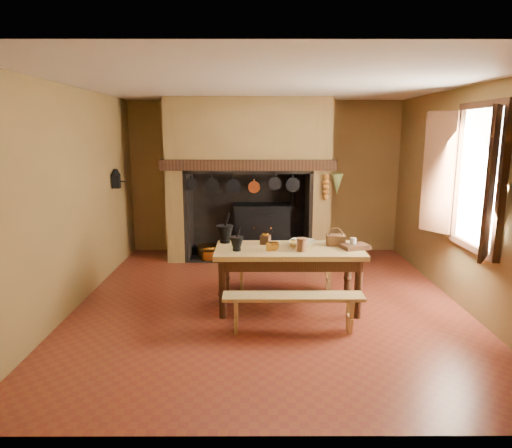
{
  "coord_description": "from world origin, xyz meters",
  "views": [
    {
      "loc": [
        -0.19,
        -5.77,
        2.23
      ],
      "look_at": [
        -0.17,
        0.3,
        1.0
      ],
      "focal_mm": 32.0,
      "sensor_mm": 36.0,
      "label": 1
    }
  ],
  "objects_px": {
    "coffee_grinder": "(265,239)",
    "work_table": "(289,258)",
    "bench_front": "(293,304)",
    "mixing_bowl": "(302,243)",
    "wicker_basket": "(336,239)",
    "iron_range": "(263,228)"
  },
  "relations": [
    {
      "from": "coffee_grinder",
      "to": "work_table",
      "type": "bearing_deg",
      "value": -17.77
    },
    {
      "from": "work_table",
      "to": "bench_front",
      "type": "bearing_deg",
      "value": -90.0
    },
    {
      "from": "mixing_bowl",
      "to": "bench_front",
      "type": "bearing_deg",
      "value": -102.0
    },
    {
      "from": "work_table",
      "to": "wicker_basket",
      "type": "relative_size",
      "value": 7.46
    },
    {
      "from": "coffee_grinder",
      "to": "wicker_basket",
      "type": "bearing_deg",
      "value": 14.83
    },
    {
      "from": "coffee_grinder",
      "to": "mixing_bowl",
      "type": "xyz_separation_m",
      "value": [
        0.46,
        -0.12,
        -0.03
      ]
    },
    {
      "from": "coffee_grinder",
      "to": "mixing_bowl",
      "type": "relative_size",
      "value": 0.57
    },
    {
      "from": "mixing_bowl",
      "to": "wicker_basket",
      "type": "height_order",
      "value": "wicker_basket"
    },
    {
      "from": "work_table",
      "to": "mixing_bowl",
      "type": "bearing_deg",
      "value": 26.73
    },
    {
      "from": "work_table",
      "to": "bench_front",
      "type": "distance_m",
      "value": 0.79
    },
    {
      "from": "work_table",
      "to": "wicker_basket",
      "type": "bearing_deg",
      "value": 14.63
    },
    {
      "from": "iron_range",
      "to": "wicker_basket",
      "type": "bearing_deg",
      "value": -70.38
    },
    {
      "from": "bench_front",
      "to": "coffee_grinder",
      "type": "height_order",
      "value": "coffee_grinder"
    },
    {
      "from": "work_table",
      "to": "coffee_grinder",
      "type": "height_order",
      "value": "coffee_grinder"
    },
    {
      "from": "iron_range",
      "to": "mixing_bowl",
      "type": "distance_m",
      "value": 2.65
    },
    {
      "from": "coffee_grinder",
      "to": "wicker_basket",
      "type": "xyz_separation_m",
      "value": [
        0.9,
        -0.05,
        0.0
      ]
    },
    {
      "from": "iron_range",
      "to": "bench_front",
      "type": "height_order",
      "value": "iron_range"
    },
    {
      "from": "bench_front",
      "to": "wicker_basket",
      "type": "relative_size",
      "value": 6.38
    },
    {
      "from": "work_table",
      "to": "bench_front",
      "type": "xyz_separation_m",
      "value": [
        0.0,
        -0.71,
        -0.34
      ]
    },
    {
      "from": "bench_front",
      "to": "mixing_bowl",
      "type": "relative_size",
      "value": 4.92
    },
    {
      "from": "iron_range",
      "to": "wicker_basket",
      "type": "relative_size",
      "value": 6.47
    },
    {
      "from": "iron_range",
      "to": "work_table",
      "type": "height_order",
      "value": "iron_range"
    }
  ]
}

